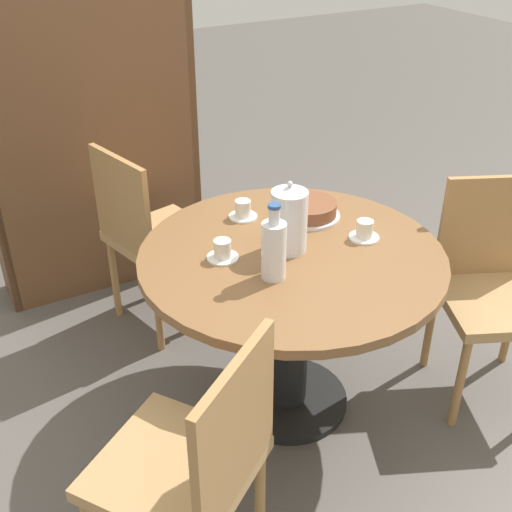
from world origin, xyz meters
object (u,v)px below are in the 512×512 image
Objects in this scene: coffee_pot at (289,219)px; chair_a at (494,286)px; chair_b at (152,233)px; cup_a at (365,231)px; water_bottle at (274,248)px; cake_main at (309,210)px; chair_c at (193,465)px; cup_c at (223,251)px; bookshelf at (89,117)px; cup_b at (243,211)px.

chair_a is at bearing -21.57° from coffee_pot.
chair_b is 7.90× the size of cup_a.
water_bottle reaches higher than cake_main.
chair_c reaches higher than cup_c.
chair_b reaches higher than cake_main.
bookshelf is at bearing 149.18° from chair_a.
cup_c is at bearing 166.67° from cup_a.
chair_c reaches higher than cup_a.
chair_b is 1.02m from cup_a.
chair_c is at bearing -123.42° from cup_c.
bookshelf is 15.57× the size of cup_c.
chair_c is 7.90× the size of cup_b.
water_bottle reaches higher than cup_c.
water_bottle is at bearing -166.50° from chair_a.
water_bottle is at bearing -104.83° from cup_b.
water_bottle is at bearing -175.13° from chair_c.
cup_b is (0.61, 0.85, 0.26)m from chair_c.
water_bottle is (-0.14, -0.13, -0.01)m from coffee_pot.
cup_c is (-0.44, -0.12, -0.00)m from cake_main.
bookshelf reaches higher than chair_b.
coffee_pot is (-0.77, 0.30, 0.35)m from chair_a.
chair_b reaches higher than cup_b.
chair_a is at bearing -149.63° from chair_b.
water_bottle is at bearing -171.32° from cup_a.
chair_a is at bearing -37.28° from cup_b.
bookshelf is at bearing 107.65° from cup_b.
cup_a is (0.92, 0.48, 0.26)m from chair_c.
bookshelf is 6.57× the size of coffee_pot.
bookshelf is 1.23m from cup_c.
bookshelf reaches higher than chair_c.
chair_b is at bearing 158.26° from chair_a.
chair_b is 1.35m from chair_c.
cup_b is (0.31, -0.98, -0.14)m from bookshelf.
chair_a is 1.00× the size of chair_c.
cup_b is at bearing 166.94° from chair_a.
chair_c is 7.90× the size of cup_a.
cake_main is 0.46m from cup_c.
cup_b is 1.00× the size of cup_c.
cup_b is at bearing 75.17° from water_bottle.
bookshelf is at bearing 104.71° from coffee_pot.
chair_c is 1.89m from bookshelf.
chair_a is 1.47m from chair_b.
coffee_pot is at bearing -85.33° from cup_b.
bookshelf is 1.49m from cup_a.
cup_a is 0.48m from cup_b.
chair_a and chair_c have the same top height.
chair_a is at bearing 124.96° from bookshelf.
cup_a is (-0.48, 0.24, 0.26)m from chair_a.
chair_a is 1.00× the size of chair_b.
cup_a is at bearing 114.94° from bookshelf.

